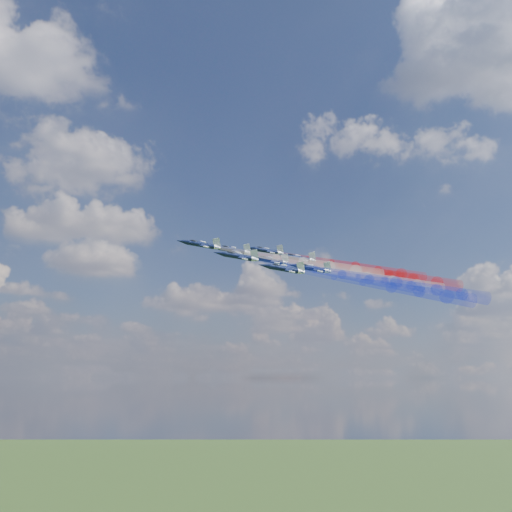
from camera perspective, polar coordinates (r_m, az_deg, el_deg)
name	(u,v)px	position (r m, az deg, el deg)	size (l,w,h in m)	color
jet_lead	(201,245)	(176.63, -5.17, 1.06)	(10.55, 13.18, 3.52)	black
trail_lead	(303,262)	(182.15, 4.40, -0.58)	(4.39, 50.07, 4.39)	white
jet_inner_left	(238,256)	(170.77, -1.67, -0.04)	(10.55, 13.18, 3.52)	black
trail_inner_left	(342,274)	(178.25, 8.03, -1.69)	(4.39, 50.07, 4.39)	#1829D2
jet_inner_right	(232,250)	(186.72, -2.25, 0.56)	(10.55, 13.18, 3.52)	black
trail_inner_right	(328,266)	(193.64, 6.69, -0.98)	(4.39, 50.07, 4.39)	red
jet_outer_left	(284,269)	(163.07, 2.60, -1.20)	(10.55, 13.18, 3.52)	black
trail_outer_left	(391,287)	(172.87, 12.47, -2.83)	(4.39, 50.07, 4.39)	#1829D2
jet_center_third	(270,260)	(181.11, 1.30, -0.40)	(10.55, 13.18, 3.52)	black
trail_center_third	(367,277)	(189.96, 10.31, -1.93)	(4.39, 50.07, 4.39)	white
jet_outer_right	(266,251)	(198.59, 0.95, 0.49)	(10.55, 13.18, 3.52)	black
trail_outer_right	(355,266)	(206.98, 9.22, -0.95)	(4.39, 50.07, 4.39)	red
jet_rear_left	(312,268)	(175.32, 5.20, -1.17)	(10.55, 13.18, 3.52)	black
trail_rear_left	(411,285)	(186.21, 14.24, -2.67)	(4.39, 50.07, 4.39)	#1829D2
jet_rear_right	(298,258)	(191.34, 3.91, -0.20)	(10.55, 13.18, 3.52)	black
trail_rear_right	(390,274)	(201.33, 12.32, -1.65)	(4.39, 50.07, 4.39)	red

